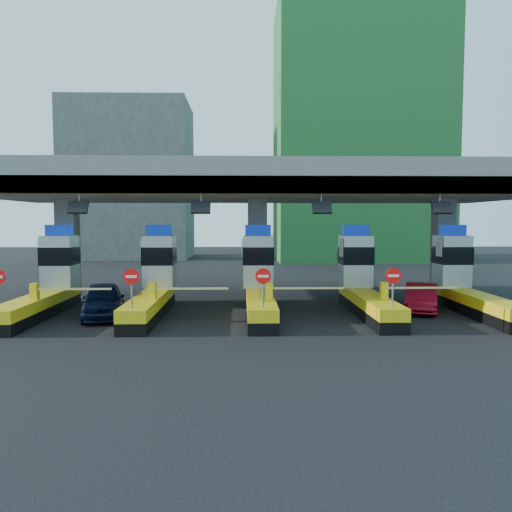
{
  "coord_description": "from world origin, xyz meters",
  "views": [
    {
      "loc": [
        -0.79,
        -23.5,
        4.36
      ],
      "look_at": [
        -0.15,
        0.0,
        2.69
      ],
      "focal_mm": 35.0,
      "sensor_mm": 36.0,
      "label": 1
    }
  ],
  "objects": [
    {
      "name": "ground",
      "position": [
        0.0,
        0.0,
        0.0
      ],
      "size": [
        120.0,
        120.0,
        0.0
      ],
      "primitive_type": "plane",
      "color": "black",
      "rests_on": "ground"
    },
    {
      "name": "toll_canopy",
      "position": [
        0.0,
        2.87,
        6.13
      ],
      "size": [
        28.0,
        12.09,
        7.0
      ],
      "color": "slate",
      "rests_on": "ground"
    },
    {
      "name": "toll_lane_far_left",
      "position": [
        -10.0,
        0.28,
        1.4
      ],
      "size": [
        4.43,
        8.0,
        4.16
      ],
      "color": "black",
      "rests_on": "ground"
    },
    {
      "name": "toll_lane_left",
      "position": [
        -5.0,
        0.28,
        1.4
      ],
      "size": [
        4.43,
        8.0,
        4.16
      ],
      "color": "black",
      "rests_on": "ground"
    },
    {
      "name": "toll_lane_center",
      "position": [
        0.0,
        0.28,
        1.4
      ],
      "size": [
        4.43,
        8.0,
        4.16
      ],
      "color": "black",
      "rests_on": "ground"
    },
    {
      "name": "toll_lane_right",
      "position": [
        5.0,
        0.28,
        1.4
      ],
      "size": [
        4.43,
        8.0,
        4.16
      ],
      "color": "black",
      "rests_on": "ground"
    },
    {
      "name": "toll_lane_far_right",
      "position": [
        10.0,
        0.28,
        1.4
      ],
      "size": [
        4.43,
        8.0,
        4.16
      ],
      "color": "black",
      "rests_on": "ground"
    },
    {
      "name": "bg_building_scaffold",
      "position": [
        12.0,
        32.0,
        14.0
      ],
      "size": [
        18.0,
        12.0,
        28.0
      ],
      "primitive_type": "cube",
      "color": "#1E5926",
      "rests_on": "ground"
    },
    {
      "name": "bg_building_concrete",
      "position": [
        -14.0,
        36.0,
        9.0
      ],
      "size": [
        14.0,
        10.0,
        18.0
      ],
      "primitive_type": "cube",
      "color": "#4C4C49",
      "rests_on": "ground"
    },
    {
      "name": "van",
      "position": [
        -7.09,
        -1.01,
        0.78
      ],
      "size": [
        2.94,
        4.89,
        1.56
      ],
      "primitive_type": "imported",
      "rotation": [
        0.0,
        0.0,
        0.26
      ],
      "color": "black",
      "rests_on": "ground"
    },
    {
      "name": "red_car",
      "position": [
        7.82,
        0.08,
        0.67
      ],
      "size": [
        2.75,
        4.31,
        1.34
      ],
      "primitive_type": "imported",
      "rotation": [
        0.0,
        0.0,
        -0.36
      ],
      "color": "maroon",
      "rests_on": "ground"
    }
  ]
}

